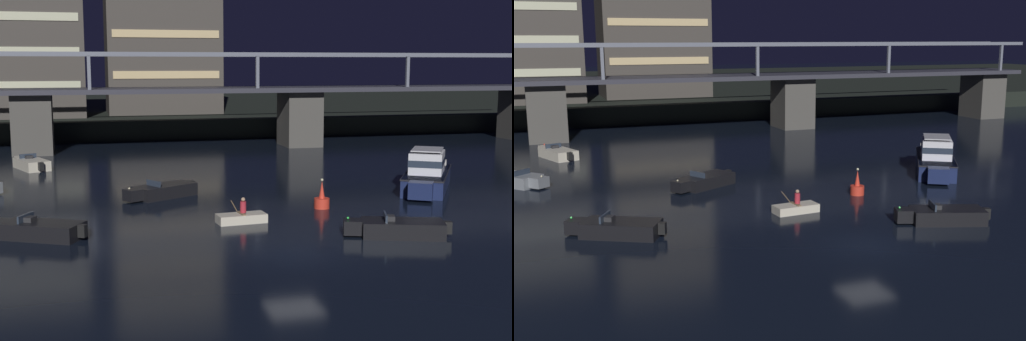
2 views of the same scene
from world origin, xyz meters
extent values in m
plane|color=black|center=(0.00, 0.00, 0.00)|extent=(400.00, 400.00, 0.00)
cube|color=black|center=(0.00, 87.60, 1.10)|extent=(240.00, 80.00, 2.20)
cube|color=#4C4944|center=(-13.04, 39.60, 2.77)|extent=(3.60, 4.40, 5.55)
cube|color=#4C4944|center=(13.04, 39.60, 2.77)|extent=(3.60, 4.40, 5.55)
cube|color=#4C4944|center=(39.12, 39.60, 2.77)|extent=(3.60, 4.40, 5.55)
cube|color=#33333D|center=(0.00, 39.60, 5.78)|extent=(84.24, 6.40, 0.45)
cube|color=slate|center=(0.00, 36.70, 9.20)|extent=(84.24, 0.36, 0.36)
cube|color=slate|center=(0.00, 42.50, 9.20)|extent=(84.24, 0.36, 0.36)
cube|color=slate|center=(-7.82, 36.70, 7.60)|extent=(0.30, 0.30, 3.20)
cube|color=slate|center=(7.82, 36.70, 7.60)|extent=(0.30, 0.30, 3.20)
cube|color=slate|center=(23.47, 36.70, 7.60)|extent=(0.30, 0.30, 3.20)
cube|color=slate|center=(39.12, 36.70, 7.60)|extent=(0.30, 0.30, 3.20)
cube|color=#423D38|center=(-14.67, 58.39, 11.56)|extent=(13.53, 10.95, 18.71)
cube|color=beige|center=(-14.67, 52.86, 5.94)|extent=(12.45, 0.10, 0.90)
cube|color=beige|center=(-14.67, 52.86, 9.68)|extent=(12.45, 0.10, 0.90)
cube|color=beige|center=(-14.67, 52.86, 13.43)|extent=(12.45, 0.10, 0.90)
cube|color=#423D38|center=(1.62, 60.02, 14.20)|extent=(13.76, 8.61, 24.00)
cube|color=beige|center=(1.62, 55.66, 7.00)|extent=(12.66, 0.10, 0.90)
cube|color=beige|center=(1.62, 55.66, 11.80)|extent=(12.66, 0.10, 0.90)
cube|color=#19234C|center=(13.58, 13.48, 0.60)|extent=(6.51, 8.13, 1.20)
cube|color=#19234C|center=(11.12, 9.65, 0.68)|extent=(1.80, 1.70, 1.04)
cube|color=black|center=(13.58, 13.48, 1.15)|extent=(6.63, 8.25, 0.10)
cube|color=white|center=(13.25, 12.98, 1.90)|extent=(3.50, 3.83, 1.40)
cube|color=#283342|center=(13.25, 12.98, 1.95)|extent=(3.55, 3.88, 0.44)
cube|color=silver|center=(13.25, 12.98, 2.75)|extent=(3.15, 3.44, 0.08)
cube|color=#B7B2A8|center=(15.42, 16.34, 1.38)|extent=(2.07, 1.63, 0.36)
cube|color=gray|center=(-14.50, 18.38, 0.45)|extent=(1.34, 1.33, 0.70)
cube|color=#283342|center=(-15.54, 19.53, 0.98)|extent=(1.07, 0.98, 0.36)
cube|color=#262628|center=(-15.71, 19.71, 0.92)|extent=(0.68, 0.67, 0.24)
sphere|color=beige|center=(-14.33, 18.19, 0.88)|extent=(0.12, 0.12, 0.12)
cube|color=beige|center=(-12.67, 29.34, 0.40)|extent=(3.11, 4.30, 0.80)
cube|color=beige|center=(-13.55, 31.58, 0.45)|extent=(1.25, 1.20, 0.70)
cube|color=#283342|center=(-12.98, 30.13, 0.98)|extent=(1.29, 0.59, 0.36)
cube|color=#262628|center=(-12.89, 29.90, 0.92)|extent=(0.67, 0.58, 0.24)
cube|color=black|center=(-11.87, 27.33, 0.50)|extent=(0.47, 0.47, 0.60)
sphere|color=red|center=(-13.64, 31.81, 0.88)|extent=(0.12, 0.12, 0.12)
cube|color=black|center=(-3.86, 14.96, 0.40)|extent=(4.29, 3.52, 0.80)
cube|color=black|center=(-5.94, 13.76, 0.45)|extent=(1.27, 1.31, 0.70)
cube|color=#283342|center=(-4.60, 14.54, 0.98)|extent=(0.76, 1.22, 0.36)
cube|color=#262628|center=(-4.38, 14.66, 0.92)|extent=(0.63, 0.69, 0.24)
cube|color=black|center=(-2.00, 16.04, 0.50)|extent=(0.49, 0.49, 0.60)
sphere|color=beige|center=(-6.16, 13.64, 0.88)|extent=(0.12, 0.12, 0.12)
cube|color=black|center=(-10.92, 5.82, 0.40)|extent=(4.30, 3.44, 0.80)
cube|color=black|center=(-13.03, 6.96, 0.45)|extent=(1.26, 1.30, 0.70)
cube|color=#283342|center=(-11.66, 6.23, 0.98)|extent=(0.73, 1.24, 0.36)
cube|color=#262628|center=(-11.44, 6.11, 0.92)|extent=(0.62, 0.68, 0.24)
cube|color=black|center=(-9.02, 4.80, 0.50)|extent=(0.49, 0.49, 0.60)
sphere|color=#33D84C|center=(-13.25, 7.08, 0.88)|extent=(0.12, 0.12, 0.12)
cube|color=black|center=(6.08, 1.81, 0.40)|extent=(4.29, 2.99, 0.80)
cube|color=black|center=(3.81, 2.61, 0.45)|extent=(1.18, 1.23, 0.70)
cube|color=#283342|center=(5.28, 2.10, 0.98)|extent=(0.54, 1.31, 0.36)
cube|color=#262628|center=(5.52, 2.01, 0.92)|extent=(0.56, 0.66, 0.24)
cube|color=black|center=(8.12, 1.10, 0.50)|extent=(0.46, 0.46, 0.60)
sphere|color=#33D84C|center=(3.58, 2.69, 0.88)|extent=(0.12, 0.12, 0.12)
cylinder|color=red|center=(4.56, 9.19, 0.30)|extent=(0.90, 0.90, 0.60)
cone|color=red|center=(4.56, 9.19, 1.10)|extent=(0.36, 0.36, 1.00)
sphere|color=#F2EAB2|center=(4.56, 9.19, 1.68)|extent=(0.16, 0.16, 0.16)
cube|color=beige|center=(-0.83, 6.71, 0.24)|extent=(2.69, 1.33, 0.48)
cube|color=#7F6647|center=(-0.83, 6.71, 0.51)|extent=(0.29, 1.00, 0.06)
cylinder|color=#B22633|center=(-0.73, 6.72, 0.84)|extent=(0.32, 0.32, 0.60)
sphere|color=tan|center=(-0.73, 6.72, 1.25)|extent=(0.22, 0.22, 0.22)
cylinder|color=olive|center=(-0.92, 7.76, 0.58)|extent=(0.18, 1.52, 0.59)
camera|label=1|loc=(-9.14, -28.68, 8.37)|focal=49.30mm
camera|label=2|loc=(-15.16, -26.06, 9.98)|focal=44.83mm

